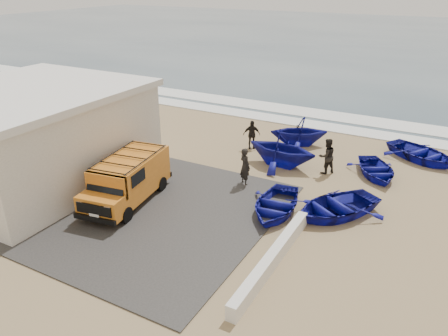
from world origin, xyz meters
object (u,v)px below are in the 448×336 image
at_px(parapet, 273,259).
at_px(fisherman_back, 252,134).
at_px(building, 30,135).
at_px(boat_mid_left, 282,148).
at_px(boat_far_right, 422,153).
at_px(boat_near_left, 275,205).
at_px(fisherman_front, 245,167).
at_px(boat_mid_right, 376,170).
at_px(fisherman_middle, 327,156).
at_px(van, 128,178).
at_px(boat_far_left, 299,131).
at_px(boat_near_right, 336,206).

bearing_deg(parapet, fisherman_back, 119.09).
xyz_separation_m(building, boat_mid_left, (9.62, 6.94, -1.22)).
bearing_deg(boat_far_right, boat_near_left, -176.13).
xyz_separation_m(boat_far_right, fisherman_front, (-6.82, -6.97, 0.49)).
bearing_deg(boat_near_left, boat_mid_right, 56.61).
height_order(fisherman_front, fisherman_back, fisherman_front).
distance_m(boat_far_right, fisherman_middle, 5.57).
bearing_deg(boat_mid_left, fisherman_front, 171.89).
height_order(van, fisherman_middle, van).
xyz_separation_m(boat_far_left, boat_far_right, (6.38, 0.97, -0.44)).
relative_size(boat_mid_right, boat_far_right, 0.84).
bearing_deg(boat_mid_right, boat_near_right, -126.75).
bearing_deg(boat_mid_right, building, -178.89).
relative_size(parapet, boat_mid_left, 1.68).
xyz_separation_m(parapet, boat_mid_left, (-2.88, 7.94, 0.67)).
relative_size(boat_far_left, fisherman_middle, 1.79).
bearing_deg(boat_far_left, fisherman_front, -32.02).
height_order(parapet, fisherman_front, fisherman_front).
bearing_deg(boat_far_left, parapet, -12.24).
distance_m(boat_mid_left, fisherman_front, 2.91).
bearing_deg(boat_near_left, boat_far_left, 96.98).
bearing_deg(boat_mid_right, boat_far_right, 33.55).
xyz_separation_m(parapet, boat_near_left, (-1.28, 3.33, 0.09)).
bearing_deg(boat_mid_left, boat_far_right, -51.27).
height_order(parapet, boat_mid_right, boat_mid_right).
height_order(boat_mid_left, fisherman_back, boat_mid_left).
height_order(boat_mid_right, boat_far_left, boat_far_left).
distance_m(boat_far_left, fisherman_middle, 3.86).
relative_size(van, boat_far_right, 1.27).
height_order(boat_near_right, fisherman_front, fisherman_front).
relative_size(parapet, fisherman_front, 3.37).
xyz_separation_m(building, van, (5.34, 0.30, -1.09)).
height_order(van, fisherman_front, van).
height_order(van, boat_mid_left, van).
bearing_deg(boat_far_left, fisherman_middle, 11.91).
distance_m(boat_mid_left, fisherman_back, 2.79).
bearing_deg(boat_mid_right, boat_near_left, -145.51).
relative_size(boat_near_right, boat_far_left, 1.22).
distance_m(parapet, boat_mid_left, 8.47).
height_order(boat_near_left, boat_far_left, boat_far_left).
distance_m(boat_near_right, boat_far_right, 8.11).
bearing_deg(boat_far_right, boat_near_right, -165.54).
height_order(boat_near_left, fisherman_front, fisherman_front).
bearing_deg(parapet, boat_near_right, 78.07).
bearing_deg(boat_mid_left, fisherman_back, 62.88).
xyz_separation_m(boat_mid_left, boat_mid_right, (4.48, 0.99, -0.61)).
bearing_deg(fisherman_front, parapet, 155.55).
xyz_separation_m(boat_near_right, boat_mid_right, (0.69, 4.62, -0.07)).
bearing_deg(boat_mid_right, fisherman_back, 147.71).
xyz_separation_m(fisherman_front, fisherman_middle, (2.91, 3.03, -0.01)).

